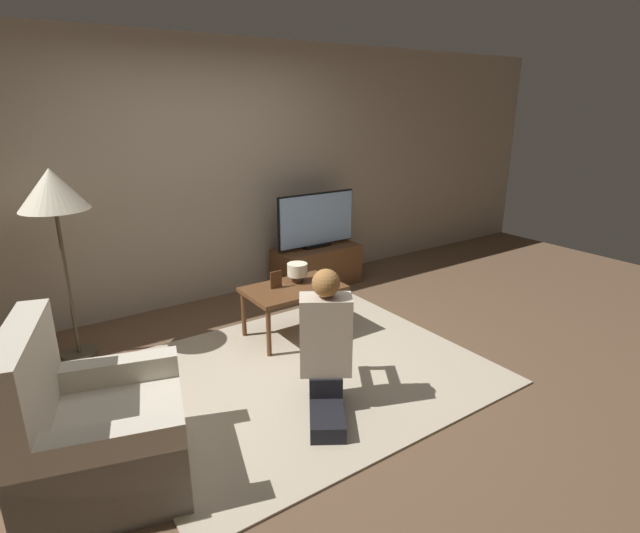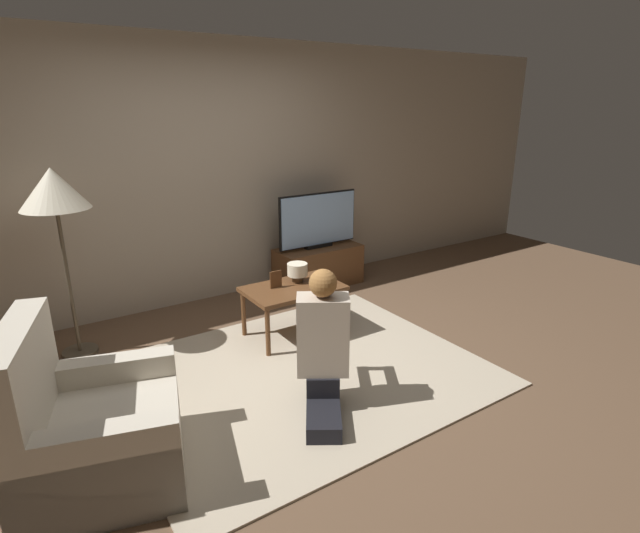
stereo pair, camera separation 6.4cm
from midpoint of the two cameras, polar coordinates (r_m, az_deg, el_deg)
The scene contains 12 objects.
ground_plane at distance 3.93m, azimuth -2.18°, elevation -12.14°, with size 10.00×10.00×0.00m, color brown.
wall_back at distance 5.18m, azimuth -14.09°, elevation 10.08°, with size 10.00×0.06×2.60m.
rug at distance 3.93m, azimuth -2.18°, elevation -12.04°, with size 2.64×2.16×0.02m.
tv_stand at distance 5.64m, azimuth -0.70°, elevation 0.03°, with size 0.97×0.44×0.45m.
tv at distance 5.50m, azimuth -0.74°, elevation 5.32°, with size 0.97×0.08×0.61m.
coffee_table at distance 4.35m, azimuth -3.49°, elevation -2.98°, with size 0.83×0.53×0.47m.
floor_lamp at distance 4.26m, azimuth -28.60°, elevation 7.14°, with size 0.51×0.51×1.53m.
armchair at distance 3.08m, azimuth -24.75°, elevation -17.05°, with size 1.01×1.04×0.94m.
person_kneeling at distance 3.31m, azimuth 0.10°, elevation -8.84°, with size 0.67×0.85×0.98m.
picture_frame at distance 4.30m, azimuth -5.48°, elevation -1.50°, with size 0.11×0.01×0.15m.
table_lamp at distance 4.42m, azimuth -3.02°, elevation -0.50°, with size 0.18×0.18×0.17m.
remote at distance 4.35m, azimuth -0.41°, elevation -2.09°, with size 0.04×0.15×0.02m.
Camera 1 is at (-1.83, -2.86, 1.99)m, focal length 28.00 mm.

